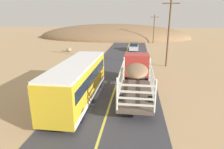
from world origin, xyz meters
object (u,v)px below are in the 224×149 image
at_px(bus, 78,80).
at_px(power_pole_far, 154,28).
at_px(power_pole_mid, 169,32).
at_px(car_far, 134,47).
at_px(boulder_near_shoulder, 69,50).
at_px(livestock_truck, 136,70).

relative_size(bus, power_pole_far, 1.41).
relative_size(power_pole_mid, power_pole_far, 1.25).
relative_size(car_far, boulder_near_shoulder, 4.20).
relative_size(power_pole_far, boulder_near_shoulder, 6.75).
bearing_deg(power_pole_mid, boulder_near_shoulder, 151.74).
bearing_deg(car_far, livestock_truck, -88.31).
bearing_deg(bus, car_far, 81.05).
xyz_separation_m(car_far, boulder_near_shoulder, (-12.59, -3.42, -0.31)).
bearing_deg(boulder_near_shoulder, bus, -68.52).
distance_m(power_pole_mid, boulder_near_shoulder, 20.12).
height_order(car_far, power_pole_far, power_pole_far).
bearing_deg(boulder_near_shoulder, livestock_truck, -54.27).
distance_m(car_far, power_pole_far, 12.77).
bearing_deg(livestock_truck, boulder_near_shoulder, 125.73).
height_order(bus, power_pole_far, power_pole_far).
height_order(power_pole_far, boulder_near_shoulder, power_pole_far).
bearing_deg(bus, livestock_truck, 36.93).
distance_m(livestock_truck, bus, 5.79).
distance_m(livestock_truck, car_far, 21.86).
relative_size(bus, boulder_near_shoulder, 9.54).
bearing_deg(car_far, power_pole_mid, -69.68).
bearing_deg(power_pole_mid, car_far, 110.32).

